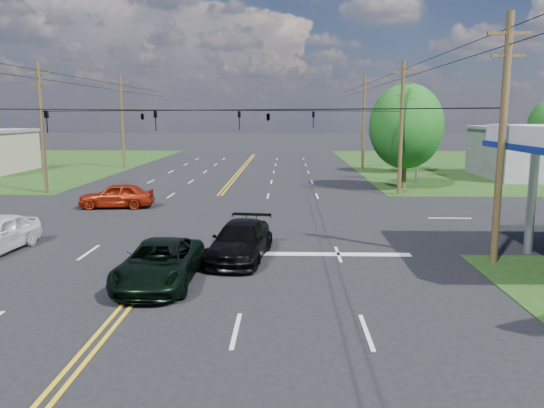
{
  "coord_description": "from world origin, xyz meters",
  "views": [
    {
      "loc": [
        4.86,
        -17.45,
        5.75
      ],
      "look_at": [
        4.19,
        6.0,
        1.79
      ],
      "focal_mm": 35.0,
      "sensor_mm": 36.0,
      "label": 1
    }
  ],
  "objects_px": {
    "pickup_dkgreen": "(160,263)",
    "tree_right_b": "(404,130)",
    "pole_ne": "(401,127)",
    "suv_black": "(241,241)",
    "pole_right_far": "(364,120)",
    "tree_right_a": "(406,126)",
    "pole_left_far": "(122,120)",
    "pole_nw": "(42,126)",
    "pole_se": "(502,137)"
  },
  "relations": [
    {
      "from": "tree_right_a",
      "to": "pickup_dkgreen",
      "type": "distance_m",
      "value": 27.86
    },
    {
      "from": "tree_right_a",
      "to": "pickup_dkgreen",
      "type": "xyz_separation_m",
      "value": [
        -13.5,
        -24.02,
        -4.14
      ]
    },
    {
      "from": "pickup_dkgreen",
      "to": "suv_black",
      "type": "height_order",
      "value": "suv_black"
    },
    {
      "from": "pole_left_far",
      "to": "pickup_dkgreen",
      "type": "relative_size",
      "value": 1.91
    },
    {
      "from": "pole_se",
      "to": "tree_right_b",
      "type": "height_order",
      "value": "pole_se"
    },
    {
      "from": "pole_ne",
      "to": "suv_black",
      "type": "distance_m",
      "value": 20.79
    },
    {
      "from": "pole_ne",
      "to": "pole_left_far",
      "type": "xyz_separation_m",
      "value": [
        -26.0,
        19.0,
        0.25
      ]
    },
    {
      "from": "tree_right_a",
      "to": "suv_black",
      "type": "distance_m",
      "value": 23.84
    },
    {
      "from": "pole_se",
      "to": "pole_ne",
      "type": "distance_m",
      "value": 18.0
    },
    {
      "from": "pole_ne",
      "to": "tree_right_b",
      "type": "relative_size",
      "value": 1.34
    },
    {
      "from": "pole_left_far",
      "to": "tree_right_b",
      "type": "xyz_separation_m",
      "value": [
        29.5,
        -4.0,
        -0.95
      ]
    },
    {
      "from": "tree_right_a",
      "to": "suv_black",
      "type": "height_order",
      "value": "tree_right_a"
    },
    {
      "from": "pole_nw",
      "to": "pole_ne",
      "type": "bearing_deg",
      "value": 0.0
    },
    {
      "from": "pole_se",
      "to": "suv_black",
      "type": "height_order",
      "value": "pole_se"
    },
    {
      "from": "pole_ne",
      "to": "pickup_dkgreen",
      "type": "bearing_deg",
      "value": -120.74
    },
    {
      "from": "pole_ne",
      "to": "pickup_dkgreen",
      "type": "height_order",
      "value": "pole_ne"
    },
    {
      "from": "pole_right_far",
      "to": "pole_ne",
      "type": "bearing_deg",
      "value": -90.0
    },
    {
      "from": "suv_black",
      "to": "pole_nw",
      "type": "bearing_deg",
      "value": 139.16
    },
    {
      "from": "pole_se",
      "to": "pole_nw",
      "type": "distance_m",
      "value": 31.62
    },
    {
      "from": "pole_right_far",
      "to": "suv_black",
      "type": "relative_size",
      "value": 1.97
    },
    {
      "from": "pole_nw",
      "to": "pole_ne",
      "type": "distance_m",
      "value": 26.0
    },
    {
      "from": "pickup_dkgreen",
      "to": "tree_right_b",
      "type": "bearing_deg",
      "value": 66.47
    },
    {
      "from": "pole_right_far",
      "to": "suv_black",
      "type": "xyz_separation_m",
      "value": [
        -10.0,
        -36.74,
        -4.43
      ]
    },
    {
      "from": "suv_black",
      "to": "pickup_dkgreen",
      "type": "bearing_deg",
      "value": -120.27
    },
    {
      "from": "pole_ne",
      "to": "pole_right_far",
      "type": "bearing_deg",
      "value": 90.0
    },
    {
      "from": "pole_se",
      "to": "pole_right_far",
      "type": "bearing_deg",
      "value": 90.0
    },
    {
      "from": "tree_right_a",
      "to": "pole_nw",
      "type": "bearing_deg",
      "value": -173.66
    },
    {
      "from": "pickup_dkgreen",
      "to": "pole_left_far",
      "type": "bearing_deg",
      "value": 109.06
    },
    {
      "from": "pole_nw",
      "to": "tree_right_a",
      "type": "height_order",
      "value": "pole_nw"
    },
    {
      "from": "tree_right_a",
      "to": "tree_right_b",
      "type": "height_order",
      "value": "tree_right_a"
    },
    {
      "from": "pole_nw",
      "to": "pole_right_far",
      "type": "height_order",
      "value": "pole_right_far"
    },
    {
      "from": "pole_se",
      "to": "pole_left_far",
      "type": "relative_size",
      "value": 0.95
    },
    {
      "from": "pole_nw",
      "to": "pole_right_far",
      "type": "xyz_separation_m",
      "value": [
        26.0,
        19.0,
        0.25
      ]
    },
    {
      "from": "pole_ne",
      "to": "pole_left_far",
      "type": "distance_m",
      "value": 32.2
    },
    {
      "from": "pole_nw",
      "to": "pole_left_far",
      "type": "xyz_separation_m",
      "value": [
        0.0,
        19.0,
        0.25
      ]
    },
    {
      "from": "suv_black",
      "to": "pole_left_far",
      "type": "bearing_deg",
      "value": 120.65
    },
    {
      "from": "pole_right_far",
      "to": "tree_right_a",
      "type": "distance_m",
      "value": 16.03
    },
    {
      "from": "suv_black",
      "to": "tree_right_b",
      "type": "bearing_deg",
      "value": 74.71
    },
    {
      "from": "pole_right_far",
      "to": "suv_black",
      "type": "height_order",
      "value": "pole_right_far"
    },
    {
      "from": "pole_right_far",
      "to": "tree_right_a",
      "type": "bearing_deg",
      "value": -86.42
    },
    {
      "from": "pickup_dkgreen",
      "to": "suv_black",
      "type": "distance_m",
      "value": 4.12
    },
    {
      "from": "tree_right_a",
      "to": "pickup_dkgreen",
      "type": "height_order",
      "value": "tree_right_a"
    },
    {
      "from": "tree_right_a",
      "to": "suv_black",
      "type": "bearing_deg",
      "value": -117.94
    },
    {
      "from": "pole_nw",
      "to": "pickup_dkgreen",
      "type": "distance_m",
      "value": 25.33
    },
    {
      "from": "pole_nw",
      "to": "pickup_dkgreen",
      "type": "relative_size",
      "value": 1.82
    },
    {
      "from": "tree_right_b",
      "to": "pickup_dkgreen",
      "type": "distance_m",
      "value": 39.56
    },
    {
      "from": "pole_se",
      "to": "pickup_dkgreen",
      "type": "bearing_deg",
      "value": -166.44
    },
    {
      "from": "pole_right_far",
      "to": "tree_right_b",
      "type": "height_order",
      "value": "pole_right_far"
    },
    {
      "from": "pole_right_far",
      "to": "tree_right_a",
      "type": "relative_size",
      "value": 1.22
    },
    {
      "from": "suv_black",
      "to": "pole_se",
      "type": "bearing_deg",
      "value": 5.65
    }
  ]
}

